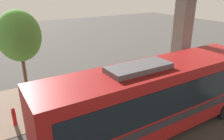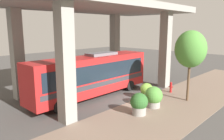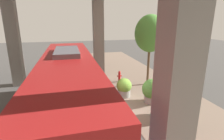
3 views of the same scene
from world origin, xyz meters
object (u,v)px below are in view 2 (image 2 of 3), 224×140
at_px(bus, 92,74).
at_px(planter_front, 147,91).
at_px(planter_middle, 153,97).
at_px(fire_hydrant, 171,87).
at_px(planter_back, 139,104).
at_px(street_tree_near, 191,49).

height_order(bus, planter_front, bus).
height_order(bus, planter_middle, bus).
bearing_deg(fire_hydrant, bus, 53.94).
xyz_separation_m(planter_middle, planter_back, (-0.08, 1.96, -0.02)).
distance_m(fire_hydrant, planter_middle, 4.63).
xyz_separation_m(bus, fire_hydrant, (-4.40, -6.04, -1.58)).
distance_m(bus, fire_hydrant, 7.64).
xyz_separation_m(planter_front, planter_back, (-1.64, 3.30, 0.11)).
bearing_deg(planter_front, bus, 36.92).
bearing_deg(planter_middle, fire_hydrant, -77.80).
bearing_deg(street_tree_near, planter_back, 77.70).
xyz_separation_m(fire_hydrant, street_tree_near, (-2.21, 1.20, 3.83)).
distance_m(fire_hydrant, planter_front, 3.24).
distance_m(planter_middle, planter_back, 1.97).
height_order(fire_hydrant, planter_back, planter_back).
height_order(bus, street_tree_near, street_tree_near).
relative_size(bus, street_tree_near, 2.03).
height_order(fire_hydrant, street_tree_near, street_tree_near).
distance_m(planter_front, planter_middle, 2.06).
xyz_separation_m(planter_middle, street_tree_near, (-1.23, -3.32, 3.53)).
bearing_deg(bus, planter_front, -143.08).
xyz_separation_m(bus, planter_back, (-5.45, 0.44, -1.30)).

